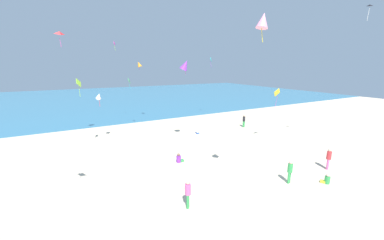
{
  "coord_description": "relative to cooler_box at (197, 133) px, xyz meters",
  "views": [
    {
      "loc": [
        -10.07,
        -10.15,
        8.01
      ],
      "look_at": [
        0.0,
        8.27,
        3.03
      ],
      "focal_mm": 21.15,
      "sensor_mm": 36.0,
      "label": 1
    }
  ],
  "objects": [
    {
      "name": "cooler_box",
      "position": [
        0.0,
        0.0,
        0.0
      ],
      "size": [
        0.38,
        0.6,
        0.22
      ],
      "rotation": [
        0.0,
        0.0,
        4.56
      ],
      "color": "#2D56B7",
      "rests_on": "ground_plane"
    },
    {
      "name": "person_5",
      "position": [
        7.03,
        -0.39,
        0.85
      ],
      "size": [
        0.34,
        0.34,
        1.66
      ],
      "rotation": [
        0.0,
        0.0,
        4.7
      ],
      "color": "green",
      "rests_on": "ground_plane"
    },
    {
      "name": "kite_pink",
      "position": [
        -4.34,
        -14.04,
        10.16
      ],
      "size": [
        0.8,
        0.67,
        1.47
      ],
      "rotation": [
        0.0,
        0.0,
        1.64
      ],
      "color": "pink"
    },
    {
      "name": "kite_yellow",
      "position": [
        5.28,
        -7.02,
        5.28
      ],
      "size": [
        0.95,
        0.4,
        1.97
      ],
      "rotation": [
        0.0,
        0.0,
        0.5
      ],
      "color": "yellow"
    },
    {
      "name": "ocean_water",
      "position": [
        -3.26,
        39.1,
        -0.09
      ],
      "size": [
        120.0,
        60.0,
        0.05
      ],
      "primitive_type": "cube",
      "color": "teal",
      "rests_on": "ground_plane"
    },
    {
      "name": "kite_teal",
      "position": [
        6.18,
        6.68,
        8.86
      ],
      "size": [
        0.46,
        0.52,
        1.57
      ],
      "rotation": [
        0.0,
        0.0,
        4.24
      ],
      "color": "#1EADAD"
    },
    {
      "name": "kite_magenta",
      "position": [
        -7.33,
        9.22,
        10.81
      ],
      "size": [
        0.28,
        0.52,
        1.18
      ],
      "rotation": [
        0.0,
        0.0,
        0.9
      ],
      "color": "#DB3DA8"
    },
    {
      "name": "kite_orange",
      "position": [
        -4.14,
        9.41,
        8.22
      ],
      "size": [
        1.01,
        0.95,
        1.26
      ],
      "rotation": [
        0.0,
        0.0,
        4.14
      ],
      "color": "orange"
    },
    {
      "name": "kite_black",
      "position": [
        9.7,
        -12.06,
        12.86
      ],
      "size": [
        0.44,
        0.46,
        1.29
      ],
      "rotation": [
        0.0,
        0.0,
        2.19
      ],
      "color": "black"
    },
    {
      "name": "kite_purple",
      "position": [
        -3.26,
        -3.25,
        8.05
      ],
      "size": [
        1.34,
        1.3,
        1.48
      ],
      "rotation": [
        0.0,
        0.0,
        4.03
      ],
      "color": "purple"
    },
    {
      "name": "person_0",
      "position": [
        -0.37,
        -13.58,
        0.84
      ],
      "size": [
        0.42,
        0.42,
        1.66
      ],
      "rotation": [
        0.0,
        0.0,
        5.04
      ],
      "color": "green",
      "rests_on": "ground_plane"
    },
    {
      "name": "ground_plane",
      "position": [
        -3.26,
        -2.89,
        -0.11
      ],
      "size": [
        120.0,
        120.0,
        0.0
      ],
      "primitive_type": "plane",
      "color": "beige"
    },
    {
      "name": "person_1",
      "position": [
        4.2,
        -13.56,
        0.88
      ],
      "size": [
        0.45,
        0.45,
        1.72
      ],
      "rotation": [
        0.0,
        0.0,
        5.14
      ],
      "color": "#D8599E",
      "rests_on": "ground_plane"
    },
    {
      "name": "person_4",
      "position": [
        -5.63,
        -6.65,
        0.19
      ],
      "size": [
        0.65,
        0.4,
        0.8
      ],
      "rotation": [
        0.0,
        0.0,
        0.05
      ],
      "color": "purple",
      "rests_on": "ground_plane"
    },
    {
      "name": "person_3",
      "position": [
        1.9,
        -14.89,
        0.16
      ],
      "size": [
        0.57,
        0.65,
        0.73
      ],
      "rotation": [
        0.0,
        0.0,
        2.14
      ],
      "color": "green",
      "rests_on": "ground_plane"
    },
    {
      "name": "kite_white",
      "position": [
        -10.61,
        2.05,
        4.93
      ],
      "size": [
        0.73,
        0.92,
        1.52
      ],
      "rotation": [
        0.0,
        0.0,
        0.27
      ],
      "color": "white"
    },
    {
      "name": "person_2",
      "position": [
        -7.95,
        -12.69,
        0.87
      ],
      "size": [
        0.47,
        0.47,
        1.71
      ],
      "rotation": [
        0.0,
        0.0,
        5.7
      ],
      "color": "green",
      "rests_on": "ground_plane"
    },
    {
      "name": "kite_red",
      "position": [
        -13.46,
        2.78,
        10.99
      ],
      "size": [
        0.89,
        0.81,
        1.49
      ],
      "rotation": [
        0.0,
        0.0,
        3.56
      ],
      "color": "red"
    },
    {
      "name": "kite_green",
      "position": [
        -6.49,
        5.95,
        6.11
      ],
      "size": [
        0.28,
        0.73,
        1.34
      ],
      "rotation": [
        0.0,
        0.0,
        4.76
      ],
      "color": "green"
    },
    {
      "name": "kite_lime",
      "position": [
        -12.43,
        0.3,
        6.41
      ],
      "size": [
        0.4,
        0.77,
        1.7
      ],
      "rotation": [
        0.0,
        0.0,
        4.65
      ],
      "color": "#99DB33"
    }
  ]
}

